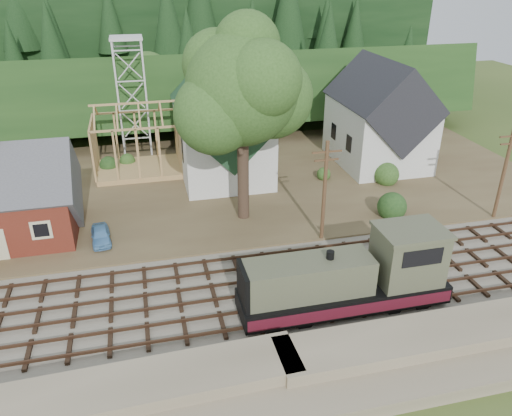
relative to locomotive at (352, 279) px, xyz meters
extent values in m
plane|color=#384C1E|center=(-5.82, 3.00, -2.20)|extent=(140.00, 140.00, 0.00)
cube|color=#7F7259|center=(-5.82, -5.50, -2.20)|extent=(64.00, 5.00, 1.60)
cube|color=#726B5B|center=(-5.82, 3.00, -2.12)|extent=(64.00, 11.00, 0.16)
cube|color=brown|center=(-5.82, 21.00, -2.05)|extent=(64.00, 26.00, 0.30)
cube|color=#1E3F19|center=(-5.82, 45.00, -2.20)|extent=(70.00, 28.96, 12.74)
cube|color=black|center=(-5.82, 61.00, -2.20)|extent=(80.00, 20.00, 12.00)
cube|color=maroon|center=(-21.82, 14.00, 0.00)|extent=(10.00, 7.00, 3.80)
cube|color=#4C4C51|center=(-21.82, 14.00, 1.90)|extent=(10.80, 7.41, 7.41)
cube|color=silver|center=(-3.82, 23.00, 1.30)|extent=(8.00, 12.00, 6.40)
cube|color=#1B3D26|center=(-3.82, 23.00, 4.50)|extent=(8.40, 12.96, 8.40)
cube|color=silver|center=(-3.82, 17.00, 6.50)|extent=(2.40, 2.40, 4.00)
cone|color=#1B3D26|center=(-3.82, 17.00, 9.80)|extent=(5.37, 5.37, 2.60)
cube|color=silver|center=(12.18, 22.00, 1.30)|extent=(8.00, 10.00, 6.40)
cube|color=black|center=(12.18, 22.00, 4.50)|extent=(8.40, 10.80, 8.40)
cube|color=tan|center=(-11.82, 25.00, -1.65)|extent=(8.00, 6.00, 0.50)
cube|color=tan|center=(-11.82, 25.00, 5.00)|extent=(8.00, 0.18, 0.18)
cube|color=silver|center=(-13.22, 29.60, 4.10)|extent=(0.18, 0.18, 12.00)
cube|color=silver|center=(-10.42, 29.60, 4.10)|extent=(0.18, 0.18, 12.00)
cube|color=silver|center=(-13.22, 32.40, 4.10)|extent=(0.18, 0.18, 12.00)
cube|color=silver|center=(-10.42, 32.40, 4.10)|extent=(0.18, 0.18, 12.00)
cube|color=silver|center=(-11.82, 31.00, 10.10)|extent=(3.20, 3.20, 0.25)
cylinder|color=#38281E|center=(-3.82, 13.00, 2.10)|extent=(0.90, 0.90, 8.00)
sphere|color=#2C4E1D|center=(-3.82, 13.00, 8.60)|extent=(8.40, 8.40, 8.40)
sphere|color=#2C4E1D|center=(-1.32, 14.00, 7.60)|extent=(6.40, 6.40, 6.40)
sphere|color=#2C4E1D|center=(-6.02, 12.20, 7.10)|extent=(6.00, 6.00, 6.00)
cylinder|color=#4C331E|center=(1.18, 8.20, 1.80)|extent=(0.28, 0.28, 8.00)
cube|color=#4C331E|center=(1.18, 8.20, 5.00)|extent=(2.20, 0.12, 0.12)
cube|color=#4C331E|center=(1.18, 8.20, 4.40)|extent=(1.80, 0.12, 0.12)
cylinder|color=#4C331E|center=(16.18, 8.20, 1.80)|extent=(0.28, 0.28, 8.00)
cube|color=#4C331E|center=(16.18, 8.20, 4.40)|extent=(1.80, 0.12, 0.12)
cube|color=black|center=(-0.48, 0.00, -1.85)|extent=(12.52, 2.61, 0.37)
cube|color=black|center=(-0.48, 0.00, -1.11)|extent=(12.52, 3.03, 1.15)
cube|color=#4F4F39|center=(-2.78, 0.00, 0.56)|extent=(7.51, 2.40, 2.19)
cube|color=#4F4F39|center=(3.48, 0.00, 1.13)|extent=(3.76, 2.92, 3.34)
cube|color=#4F4F39|center=(3.48, 0.00, 2.85)|extent=(3.96, 3.13, 0.21)
cube|color=black|center=(3.48, -1.48, 1.86)|extent=(2.50, 0.06, 1.04)
cube|color=#4E101D|center=(-0.48, -1.53, -1.11)|extent=(12.52, 0.04, 0.73)
cube|color=#4E101D|center=(-0.48, 1.54, -1.11)|extent=(12.52, 0.04, 0.73)
cylinder|color=black|center=(-1.53, 0.00, 1.76)|extent=(0.46, 0.46, 0.73)
imported|color=#63A0D5|center=(-15.04, 11.47, -1.33)|extent=(1.67, 3.46, 1.14)
imported|color=red|center=(16.88, 21.74, -1.36)|extent=(4.24, 3.03, 1.07)
camera|label=1|loc=(-11.34, -22.66, 16.93)|focal=35.00mm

